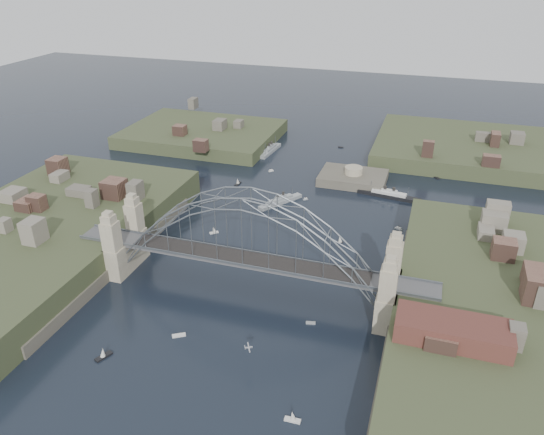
{
  "coord_description": "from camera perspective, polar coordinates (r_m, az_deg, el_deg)",
  "views": [
    {
      "loc": [
        35.9,
        -93.36,
        70.12
      ],
      "look_at": [
        0.0,
        18.0,
        10.0
      ],
      "focal_mm": 34.5,
      "sensor_mm": 36.0,
      "label": 1
    }
  ],
  "objects": [
    {
      "name": "ground",
      "position": [
        122.16,
        -2.62,
        -7.87
      ],
      "size": [
        500.0,
        500.0,
        0.0
      ],
      "primitive_type": "plane",
      "color": "black",
      "rests_on": "ground"
    },
    {
      "name": "bridge",
      "position": [
        115.52,
        -2.74,
        -2.86
      ],
      "size": [
        84.0,
        13.8,
        24.6
      ],
      "color": "#4E4E51",
      "rests_on": "ground"
    },
    {
      "name": "shore_west",
      "position": [
        148.49,
        -23.89,
        -2.68
      ],
      "size": [
        50.5,
        90.0,
        12.0
      ],
      "color": "#384124",
      "rests_on": "ground"
    },
    {
      "name": "shore_east",
      "position": [
        117.56,
        25.17,
        -11.29
      ],
      "size": [
        50.5,
        90.0,
        12.0
      ],
      "color": "#384124",
      "rests_on": "ground"
    },
    {
      "name": "headland_nw",
      "position": [
        220.43,
        -7.57,
        8.55
      ],
      "size": [
        60.0,
        45.0,
        9.0
      ],
      "primitive_type": "cube",
      "color": "#384124",
      "rests_on": "ground"
    },
    {
      "name": "headland_ne",
      "position": [
        215.33,
        20.76,
        6.61
      ],
      "size": [
        70.0,
        55.0,
        9.5
      ],
      "primitive_type": "cube",
      "color": "#384124",
      "rests_on": "ground"
    },
    {
      "name": "fort_island",
      "position": [
        179.51,
        8.79,
        3.75
      ],
      "size": [
        22.0,
        16.0,
        9.4
      ],
      "color": "#4F4A3E",
      "rests_on": "ground"
    },
    {
      "name": "wharf_shed",
      "position": [
        99.89,
        19.13,
        -11.6
      ],
      "size": [
        20.0,
        8.0,
        4.0
      ],
      "primitive_type": "cube",
      "color": "#592D26",
      "rests_on": "shore_east"
    },
    {
      "name": "finger_pier",
      "position": [
        95.4,
        14.94,
        -20.72
      ],
      "size": [
        4.0,
        22.0,
        1.4
      ],
      "primitive_type": "cube",
      "color": "#4E4E51",
      "rests_on": "ground"
    },
    {
      "name": "naval_cruiser_near",
      "position": [
        161.72,
        0.93,
        1.79
      ],
      "size": [
        10.51,
        14.69,
        4.83
      ],
      "color": "#9BA2A4",
      "rests_on": "ground"
    },
    {
      "name": "naval_cruiser_far",
      "position": [
        203.97,
        -0.18,
        7.34
      ],
      "size": [
        3.72,
        16.48,
        5.51
      ],
      "color": "#9BA2A4",
      "rests_on": "ground"
    },
    {
      "name": "ocean_liner",
      "position": [
        169.91,
        12.62,
        2.41
      ],
      "size": [
        20.03,
        5.5,
        4.87
      ],
      "color": "black",
      "rests_on": "ground"
    },
    {
      "name": "aeroplane",
      "position": [
        99.47,
        -2.65,
        -13.98
      ],
      "size": [
        1.68,
        2.63,
        0.42
      ],
      "color": "#B0B3B8"
    },
    {
      "name": "small_boat_a",
      "position": [
        145.51,
        -6.36,
        -1.41
      ],
      "size": [
        2.41,
        2.17,
        2.38
      ],
      "color": "silver",
      "rests_on": "ground"
    },
    {
      "name": "small_boat_b",
      "position": [
        141.06,
        7.41,
        -2.4
      ],
      "size": [
        1.82,
        1.28,
        2.38
      ],
      "color": "silver",
      "rests_on": "ground"
    },
    {
      "name": "small_boat_c",
      "position": [
        110.62,
        -10.12,
        -12.56
      ],
      "size": [
        2.81,
        2.21,
        0.45
      ],
      "color": "silver",
      "rests_on": "ground"
    },
    {
      "name": "small_boat_d",
      "position": [
        150.96,
        13.65,
        -1.2
      ],
      "size": [
        2.29,
        1.65,
        1.43
      ],
      "color": "silver",
      "rests_on": "ground"
    },
    {
      "name": "small_boat_e",
      "position": [
        175.57,
        -3.76,
        3.83
      ],
      "size": [
        1.3,
        3.57,
        2.38
      ],
      "color": "silver",
      "rests_on": "ground"
    },
    {
      "name": "small_boat_f",
      "position": [
        164.47,
        3.68,
        2.02
      ],
      "size": [
        1.47,
        1.36,
        1.43
      ],
      "color": "silver",
      "rests_on": "ground"
    },
    {
      "name": "small_boat_g",
      "position": [
        93.09,
        2.26,
        -20.97
      ],
      "size": [
        2.8,
        1.04,
        2.38
      ],
      "color": "silver",
      "rests_on": "ground"
    },
    {
      "name": "small_boat_h",
      "position": [
        185.94,
        -0.11,
        5.14
      ],
      "size": [
        1.7,
        1.79,
        1.43
      ],
      "color": "silver",
      "rests_on": "ground"
    },
    {
      "name": "small_boat_i",
      "position": [
        130.44,
        15.09,
        -6.24
      ],
      "size": [
        2.21,
        2.71,
        1.43
      ],
      "color": "silver",
      "rests_on": "ground"
    },
    {
      "name": "small_boat_j",
      "position": [
        108.92,
        -17.93,
        -14.03
      ],
      "size": [
        2.38,
        3.6,
        2.38
      ],
      "color": "silver",
      "rests_on": "ground"
    },
    {
      "name": "small_boat_k",
      "position": [
        211.22,
        7.51,
        7.61
      ],
      "size": [
        2.07,
        0.71,
        0.45
      ],
      "color": "silver",
      "rests_on": "ground"
    },
    {
      "name": "small_boat_l",
      "position": [
        164.84,
        -13.07,
        1.33
      ],
      "size": [
        2.2,
        2.07,
        0.45
      ],
      "color": "silver",
      "rests_on": "ground"
    },
    {
      "name": "small_boat_m",
      "position": [
        112.39,
        4.24,
        -11.4
      ],
      "size": [
        2.13,
        1.1,
        0.45
      ],
      "color": "silver",
      "rests_on": "ground"
    },
    {
      "name": "small_boat_n",
      "position": [
        189.21,
        17.44,
        4.19
      ],
      "size": [
        2.75,
        2.94,
        0.45
      ],
      "color": "silver",
      "rests_on": "ground"
    }
  ]
}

